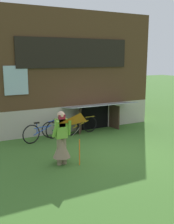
# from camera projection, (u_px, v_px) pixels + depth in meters

# --- Properties ---
(ground_plane) EXTENTS (60.00, 60.00, 0.00)m
(ground_plane) POSITION_uv_depth(u_px,v_px,m) (112.00, 152.00, 9.11)
(ground_plane) COLOR #3D6B28
(log_house) EXTENTS (7.65, 5.81, 5.08)m
(log_house) POSITION_uv_depth(u_px,v_px,m) (55.00, 70.00, 13.25)
(log_house) COLOR #ADA393
(log_house) RESTS_ON ground_plane
(person) EXTENTS (0.61, 0.52, 1.63)m
(person) POSITION_uv_depth(u_px,v_px,m) (62.00, 142.00, 7.96)
(person) COLOR #7F6B51
(person) RESTS_ON ground_plane
(kite) EXTENTS (0.86, 0.92, 1.53)m
(kite) POSITION_uv_depth(u_px,v_px,m) (81.00, 126.00, 7.55)
(kite) COLOR orange
(kite) RESTS_ON ground_plane
(bicycle_yellow) EXTENTS (1.60, 0.15, 0.73)m
(bicycle_yellow) POSITION_uv_depth(u_px,v_px,m) (81.00, 125.00, 11.29)
(bicycle_yellow) COLOR black
(bicycle_yellow) RESTS_ON ground_plane
(bicycle_green) EXTENTS (1.57, 0.25, 0.72)m
(bicycle_green) POSITION_uv_depth(u_px,v_px,m) (61.00, 128.00, 10.85)
(bicycle_green) COLOR black
(bicycle_green) RESTS_ON ground_plane
(bicycle_blue) EXTENTS (1.68, 0.45, 0.78)m
(bicycle_blue) POSITION_uv_depth(u_px,v_px,m) (43.00, 131.00, 10.28)
(bicycle_blue) COLOR black
(bicycle_blue) RESTS_ON ground_plane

